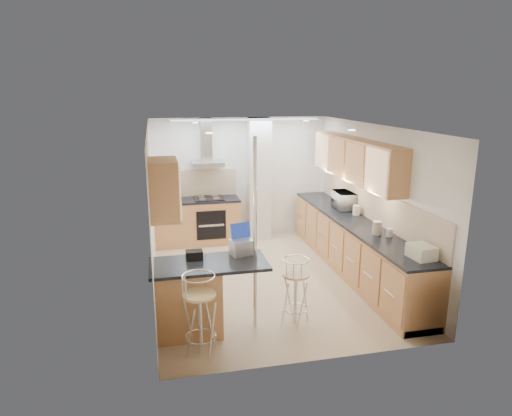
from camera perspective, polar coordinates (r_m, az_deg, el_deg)
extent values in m
plane|color=beige|center=(7.64, 1.45, -8.86)|extent=(4.80, 4.80, 0.00)
cube|color=silver|center=(9.53, -1.99, 3.74)|extent=(3.60, 0.04, 2.50)
cube|color=silver|center=(5.05, 8.15, -6.32)|extent=(3.60, 0.04, 2.50)
cube|color=silver|center=(7.03, -12.87, -0.53)|extent=(0.04, 4.80, 2.50)
cube|color=silver|center=(7.86, 14.35, 0.96)|extent=(0.04, 4.80, 2.50)
cube|color=silver|center=(7.03, 1.58, 10.18)|extent=(3.60, 4.80, 0.02)
cube|color=#BE824C|center=(8.02, 12.27, 5.94)|extent=(0.34, 3.00, 0.72)
cube|color=#BE824C|center=(5.57, -11.47, 2.29)|extent=(0.34, 0.62, 0.72)
cube|color=#EFE7C9|center=(7.87, 14.22, 0.46)|extent=(0.03, 4.40, 0.56)
cube|color=#EFE7C9|center=(9.40, -7.68, 3.04)|extent=(1.70, 0.03, 0.56)
cube|color=silver|center=(9.40, 0.33, 3.61)|extent=(0.45, 0.40, 2.50)
cube|color=#B2B5B7|center=(9.12, -6.07, 5.54)|extent=(0.62, 0.48, 0.08)
cube|color=#B2B5B7|center=(9.20, -6.24, 8.38)|extent=(0.22, 0.20, 0.88)
cylinder|color=silver|center=(5.76, -0.12, -3.50)|extent=(0.05, 0.05, 2.50)
cube|color=black|center=(9.03, -5.61, -2.16)|extent=(0.58, 0.02, 0.58)
cube|color=black|center=(9.20, -5.92, 1.22)|extent=(0.58, 0.50, 0.02)
cube|color=tan|center=(8.79, -1.33, 10.96)|extent=(2.80, 0.35, 0.02)
cube|color=#BE824C|center=(7.95, 12.05, -4.82)|extent=(0.60, 4.40, 0.88)
cube|color=black|center=(7.82, 12.23, -1.64)|extent=(0.63, 4.40, 0.04)
cube|color=#BE824C|center=(9.30, -7.37, -1.77)|extent=(1.70, 0.60, 0.88)
cube|color=black|center=(9.18, -7.46, 0.99)|extent=(1.70, 0.63, 0.04)
cube|color=#BE824C|center=(5.97, -5.81, -11.18)|extent=(1.35, 0.62, 0.90)
cube|color=black|center=(5.78, -5.93, -6.99)|extent=(1.47, 0.72, 0.04)
imported|color=silver|center=(8.52, 11.13, 0.97)|extent=(0.41, 0.58, 0.31)
cube|color=#A3A6AB|center=(5.99, -1.76, -4.90)|extent=(0.34, 0.29, 0.20)
cube|color=black|center=(5.89, -7.73, -5.84)|extent=(0.21, 0.16, 0.12)
cylinder|color=#EEE9CE|center=(8.12, 12.43, -0.27)|extent=(0.15, 0.15, 0.17)
cylinder|color=#EEE9CE|center=(8.50, 11.43, 0.35)|extent=(0.13, 0.13, 0.15)
cylinder|color=#C0B399|center=(7.11, 14.91, -2.42)|extent=(0.16, 0.16, 0.20)
cylinder|color=silver|center=(7.07, 16.35, -2.95)|extent=(0.13, 0.13, 0.12)
cube|color=#EEE9CE|center=(6.29, 19.99, -5.16)|extent=(0.30, 0.36, 0.18)
cylinder|color=#B2B5B7|center=(9.13, -11.67, 1.55)|extent=(0.16, 0.16, 0.22)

